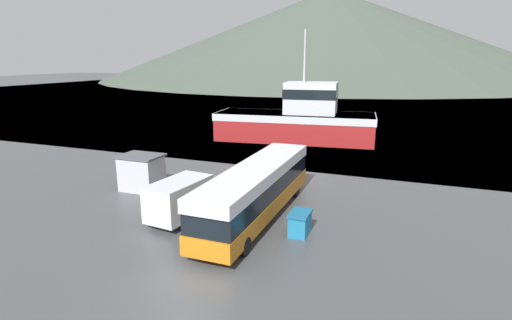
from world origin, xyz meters
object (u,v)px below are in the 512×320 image
storage_bin (300,223)px  dock_kiosk (142,172)px  tour_bus (257,189)px  fishing_boat (298,119)px  delivery_van (186,197)px

storage_bin → dock_kiosk: dock_kiosk is taller
tour_bus → fishing_boat: size_ratio=0.71×
tour_bus → storage_bin: tour_bus is taller
fishing_boat → storage_bin: (6.74, -23.99, -1.79)m
storage_bin → fishing_boat: bearing=105.7°
tour_bus → delivery_van: bearing=-159.9°
dock_kiosk → delivery_van: bearing=-31.0°
fishing_boat → storage_bin: bearing=-171.1°
delivery_van → storage_bin: 6.75m
delivery_van → fishing_boat: 24.14m
delivery_van → fishing_boat: fishing_boat is taller
delivery_van → storage_bin: bearing=7.7°
delivery_van → fishing_boat: (-0.01, 24.12, 1.17)m
delivery_van → storage_bin: size_ratio=3.78×
delivery_van → dock_kiosk: (-5.46, 3.28, 0.01)m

